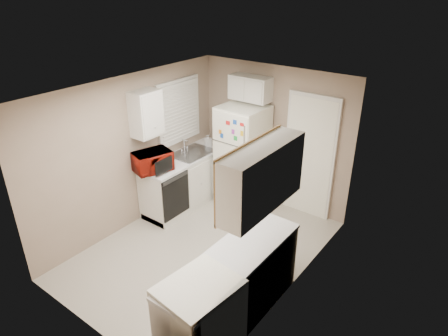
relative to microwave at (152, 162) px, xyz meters
The scene contains 19 objects.
floor 1.57m from the microwave, ahead, with size 3.80×3.80×0.00m, color beige.
ceiling 1.78m from the microwave, ahead, with size 3.80×3.80×0.00m, color white.
wall_left 0.34m from the microwave, 145.76° to the right, with size 3.80×3.80×0.00m, color gray.
wall_right 2.56m from the microwave, ahead, with size 3.80×3.80×0.00m, color gray.
wall_back 2.08m from the microwave, 56.38° to the left, with size 2.80×2.80×0.00m, color gray.
wall_front 2.37m from the microwave, 60.95° to the right, with size 2.80×2.80×0.00m, color gray.
left_counter 0.95m from the microwave, 86.08° to the left, with size 0.60×1.80×0.90m, color silver.
dishwasher 0.67m from the microwave, 20.91° to the left, with size 0.03×0.58×0.72m, color black.
sink 0.90m from the microwave, 86.75° to the left, with size 0.54×0.74×0.16m, color gray.
microwave is the anchor object (origin of this frame).
soap_bottle 1.29m from the microwave, 86.62° to the left, with size 0.10×0.10×0.21m, color silver.
window_blinds 1.06m from the microwave, 103.42° to the left, with size 0.10×0.98×1.08m, color silver.
upper_cabinet_left 0.76m from the microwave, 153.49° to the left, with size 0.30×0.45×0.70m, color silver.
refrigerator 1.56m from the microwave, 59.97° to the left, with size 0.72×0.70×1.75m, color white.
cabinet_over_fridge 1.99m from the microwave, 64.61° to the left, with size 0.70×0.30×0.40m, color silver.
interior_door 2.51m from the microwave, 42.41° to the left, with size 0.86×0.06×2.08m, color white.
right_counter 2.52m from the microwave, 23.32° to the right, with size 0.60×2.00×0.90m, color silver.
stove 2.82m from the microwave, 34.74° to the right, with size 0.63×0.78×0.95m, color white.
upper_cabinet_right 2.60m from the microwave, 15.60° to the right, with size 0.30×1.20×0.70m, color silver.
Camera 1 is at (3.12, -3.65, 3.68)m, focal length 32.00 mm.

